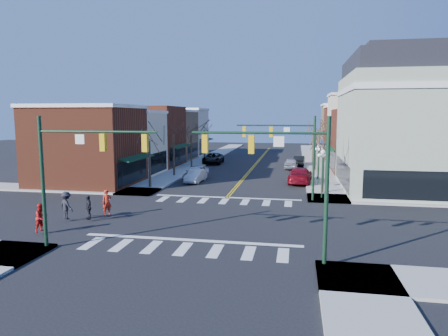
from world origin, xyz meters
The scene contains 36 objects.
ground centered at (0.00, 0.00, 0.00)m, with size 160.00×160.00×0.00m, color black.
sidewalk_left centered at (-8.75, 20.00, 0.07)m, with size 3.50×70.00×0.15m, color #9E9B93.
sidewalk_right centered at (8.75, 20.00, 0.07)m, with size 3.50×70.00×0.15m, color #9E9B93.
bldg_left_brick_a centered at (-15.50, 11.75, 4.00)m, with size 10.00×8.50×8.00m, color maroon.
bldg_left_stucco_a centered at (-15.50, 19.50, 3.75)m, with size 10.00×7.00×7.50m, color beige.
bldg_left_brick_b centered at (-15.50, 27.50, 4.25)m, with size 10.00×9.00×8.50m, color maroon.
bldg_left_tan centered at (-15.50, 35.75, 3.90)m, with size 10.00×7.50×7.80m, color #957752.
bldg_left_stucco_b centered at (-15.50, 43.50, 4.10)m, with size 10.00×8.00×8.20m, color beige.
bldg_right_brick_a centered at (15.50, 25.75, 4.00)m, with size 10.00×8.50×8.00m, color maroon.
bldg_right_stucco centered at (15.50, 33.50, 5.00)m, with size 10.00×7.00×10.00m, color beige.
bldg_right_brick_b centered at (15.50, 41.00, 4.25)m, with size 10.00×8.00×8.50m, color maroon.
bldg_right_tan centered at (15.50, 49.00, 4.50)m, with size 10.00×8.00×9.00m, color #957752.
victorian_corner centered at (16.50, 14.50, 6.66)m, with size 12.25×14.25×13.30m.
traffic_mast_near_left centered at (-5.55, -7.40, 4.71)m, with size 6.60×0.28×7.20m.
traffic_mast_near_right centered at (5.55, -7.40, 4.71)m, with size 6.60×0.28×7.20m.
traffic_mast_far_right centered at (5.55, 7.40, 4.71)m, with size 6.60×0.28×7.20m.
lamppost_corner centered at (8.20, 8.50, 2.96)m, with size 0.36×0.36×4.33m.
lamppost_midblock centered at (8.20, 15.00, 2.96)m, with size 0.36×0.36×4.33m.
tree_left_a centered at (-8.40, 11.00, 2.38)m, with size 0.24×0.24×4.76m, color #382B21.
tree_left_b centered at (-8.40, 19.00, 2.52)m, with size 0.24×0.24×5.04m, color #382B21.
tree_left_c centered at (-8.40, 27.00, 2.27)m, with size 0.24×0.24×4.55m, color #382B21.
tree_left_d centered at (-8.40, 35.00, 2.45)m, with size 0.24×0.24×4.90m, color #382B21.
tree_right_a centered at (8.40, 11.00, 2.31)m, with size 0.24×0.24×4.62m, color #382B21.
tree_right_b centered at (8.40, 19.00, 2.59)m, with size 0.24×0.24×5.18m, color #382B21.
tree_right_c centered at (8.40, 27.00, 2.42)m, with size 0.24×0.24×4.83m, color #382B21.
tree_right_d centered at (8.40, 35.00, 2.48)m, with size 0.24×0.24×4.97m, color #382B21.
car_left_near centered at (-5.11, 16.69, 0.85)m, with size 2.00×4.97×1.69m, color silver.
car_left_mid centered at (-4.80, 15.30, 0.67)m, with size 1.42×4.08×1.34m, color silver.
car_left_far centered at (-6.40, 32.20, 0.80)m, with size 2.67×5.78×1.61m, color black.
car_right_near centered at (6.40, 16.76, 0.85)m, with size 2.39×5.88×1.71m, color maroon.
car_right_mid centered at (5.28, 28.24, 0.75)m, with size 1.78×4.42×1.50m, color silver.
car_right_far centered at (6.40, 32.37, 0.71)m, with size 1.51×4.33×1.43m, color black.
pedestrian_red_a centered at (-7.30, -0.43, 1.05)m, with size 0.66×0.43×1.81m, color red.
pedestrian_red_b centered at (-9.29, -5.07, 1.03)m, with size 0.86×0.67×1.77m, color red.
pedestrian_dark_a centered at (-7.98, -1.80, 0.98)m, with size 0.97×0.40×1.65m, color black.
pedestrian_dark_b centered at (-9.47, -2.04, 1.11)m, with size 1.24×0.71×1.92m, color black.
Camera 1 is at (5.95, -26.42, 7.22)m, focal length 32.00 mm.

